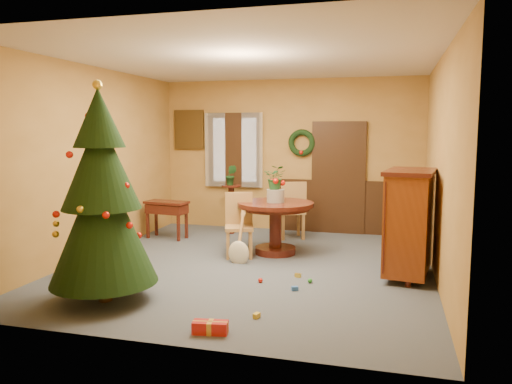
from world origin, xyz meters
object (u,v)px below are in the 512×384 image
(chair_near, at_px, (239,222))
(writing_desk, at_px, (167,210))
(sideboard, at_px, (409,220))
(dining_table, at_px, (275,218))
(christmas_tree, at_px, (102,199))

(chair_near, relative_size, writing_desk, 1.22)
(chair_near, bearing_deg, sideboard, -11.24)
(dining_table, xyz_separation_m, christmas_tree, (-1.37, -2.66, 0.60))
(christmas_tree, height_order, sideboard, christmas_tree)
(dining_table, xyz_separation_m, sideboard, (1.97, -0.77, 0.19))
(dining_table, distance_m, writing_desk, 2.22)
(christmas_tree, bearing_deg, chair_near, 70.06)
(dining_table, xyz_separation_m, chair_near, (-0.51, -0.28, -0.05))
(christmas_tree, bearing_deg, dining_table, 62.65)
(writing_desk, bearing_deg, chair_near, -28.10)
(christmas_tree, bearing_deg, sideboard, 29.37)
(christmas_tree, relative_size, writing_desk, 3.08)
(dining_table, distance_m, sideboard, 2.13)
(sideboard, bearing_deg, christmas_tree, -150.63)
(dining_table, xyz_separation_m, writing_desk, (-2.14, 0.59, -0.07))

